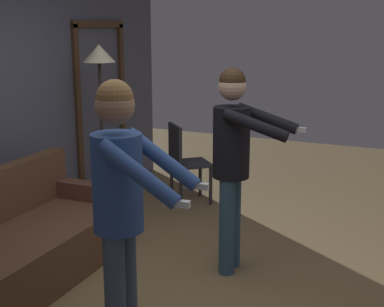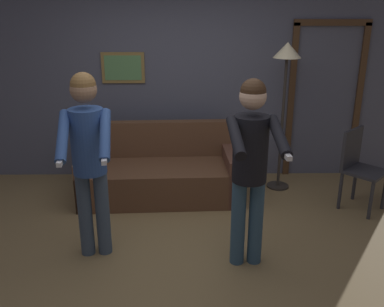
{
  "view_description": "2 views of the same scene",
  "coord_description": "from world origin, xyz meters",
  "px_view_note": "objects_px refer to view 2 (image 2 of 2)",
  "views": [
    {
      "loc": [
        -3.29,
        -1.6,
        2.02
      ],
      "look_at": [
        -0.11,
        -0.1,
        1.18
      ],
      "focal_mm": 50.0,
      "sensor_mm": 36.0,
      "label": 1
    },
    {
      "loc": [
        0.12,
        -3.5,
        2.27
      ],
      "look_at": [
        0.16,
        0.01,
        1.03
      ],
      "focal_mm": 40.0,
      "sensor_mm": 36.0,
      "label": 2
    }
  ],
  "objects_px": {
    "dining_chair_distant": "(359,164)",
    "person_standing_right": "(251,158)",
    "couch": "(160,175)",
    "person_standing_left": "(88,150)",
    "torchiere_lamp": "(286,69)"
  },
  "relations": [
    {
      "from": "couch",
      "to": "person_standing_right",
      "type": "relative_size",
      "value": 1.14
    },
    {
      "from": "couch",
      "to": "person_standing_left",
      "type": "relative_size",
      "value": 1.12
    },
    {
      "from": "couch",
      "to": "person_standing_left",
      "type": "distance_m",
      "value": 1.61
    },
    {
      "from": "person_standing_right",
      "to": "torchiere_lamp",
      "type": "bearing_deg",
      "value": 69.41
    },
    {
      "from": "torchiere_lamp",
      "to": "couch",
      "type": "bearing_deg",
      "value": -170.93
    },
    {
      "from": "couch",
      "to": "dining_chair_distant",
      "type": "distance_m",
      "value": 2.33
    },
    {
      "from": "torchiere_lamp",
      "to": "dining_chair_distant",
      "type": "distance_m",
      "value": 1.39
    },
    {
      "from": "couch",
      "to": "torchiere_lamp",
      "type": "distance_m",
      "value": 1.98
    },
    {
      "from": "torchiere_lamp",
      "to": "person_standing_right",
      "type": "xyz_separation_m",
      "value": [
        -0.65,
        -1.72,
        -0.5
      ]
    },
    {
      "from": "person_standing_right",
      "to": "person_standing_left",
      "type": "bearing_deg",
      "value": 172.96
    },
    {
      "from": "person_standing_left",
      "to": "dining_chair_distant",
      "type": "distance_m",
      "value": 3.04
    },
    {
      "from": "torchiere_lamp",
      "to": "dining_chair_distant",
      "type": "height_order",
      "value": "torchiere_lamp"
    },
    {
      "from": "dining_chair_distant",
      "to": "person_standing_right",
      "type": "bearing_deg",
      "value": -141.16
    },
    {
      "from": "torchiere_lamp",
      "to": "person_standing_left",
      "type": "bearing_deg",
      "value": -142.98
    },
    {
      "from": "couch",
      "to": "dining_chair_distant",
      "type": "height_order",
      "value": "dining_chair_distant"
    }
  ]
}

